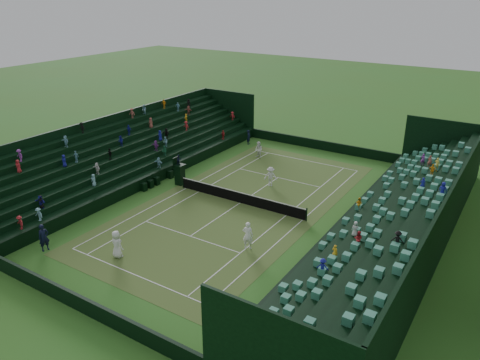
{
  "coord_description": "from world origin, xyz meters",
  "views": [
    {
      "loc": [
        18.18,
        -28.45,
        15.9
      ],
      "look_at": [
        0.0,
        0.0,
        2.0
      ],
      "focal_mm": 35.0,
      "sensor_mm": 36.0,
      "label": 1
    }
  ],
  "objects_px": {
    "player_near_east": "(248,235)",
    "player_far_east": "(271,176)",
    "umpire_chair": "(179,172)",
    "player_near_west": "(117,244)",
    "tennis_net": "(240,197)",
    "player_far_west": "(259,150)"
  },
  "relations": [
    {
      "from": "player_far_east",
      "to": "player_far_west",
      "type": "bearing_deg",
      "value": 102.27
    },
    {
      "from": "player_near_east",
      "to": "player_far_east",
      "type": "distance_m",
      "value": 10.74
    },
    {
      "from": "umpire_chair",
      "to": "player_far_west",
      "type": "bearing_deg",
      "value": 76.66
    },
    {
      "from": "player_near_east",
      "to": "player_far_west",
      "type": "bearing_deg",
      "value": -77.37
    },
    {
      "from": "player_near_east",
      "to": "player_near_west",
      "type": "bearing_deg",
      "value": 24.37
    },
    {
      "from": "player_near_east",
      "to": "player_far_east",
      "type": "bearing_deg",
      "value": -84.34
    },
    {
      "from": "player_far_west",
      "to": "player_near_west",
      "type": "bearing_deg",
      "value": -65.86
    },
    {
      "from": "umpire_chair",
      "to": "player_near_east",
      "type": "bearing_deg",
      "value": -29.51
    },
    {
      "from": "player_near_east",
      "to": "player_far_west",
      "type": "height_order",
      "value": "player_near_east"
    },
    {
      "from": "player_far_east",
      "to": "umpire_chair",
      "type": "bearing_deg",
      "value": -176.04
    },
    {
      "from": "umpire_chair",
      "to": "tennis_net",
      "type": "bearing_deg",
      "value": -3.93
    },
    {
      "from": "player_near_east",
      "to": "player_far_east",
      "type": "relative_size",
      "value": 1.12
    },
    {
      "from": "tennis_net",
      "to": "player_near_west",
      "type": "xyz_separation_m",
      "value": [
        -2.23,
        -10.97,
        0.4
      ]
    },
    {
      "from": "player_near_east",
      "to": "player_far_east",
      "type": "height_order",
      "value": "player_near_east"
    },
    {
      "from": "tennis_net",
      "to": "player_near_east",
      "type": "relative_size",
      "value": 6.02
    },
    {
      "from": "umpire_chair",
      "to": "player_near_west",
      "type": "distance_m",
      "value": 12.19
    },
    {
      "from": "umpire_chair",
      "to": "player_near_west",
      "type": "height_order",
      "value": "umpire_chair"
    },
    {
      "from": "player_far_east",
      "to": "player_near_west",
      "type": "bearing_deg",
      "value": -125.57
    },
    {
      "from": "player_far_west",
      "to": "player_far_east",
      "type": "height_order",
      "value": "player_far_east"
    },
    {
      "from": "umpire_chair",
      "to": "player_near_west",
      "type": "bearing_deg",
      "value": -69.47
    },
    {
      "from": "tennis_net",
      "to": "umpire_chair",
      "type": "distance_m",
      "value": 6.55
    },
    {
      "from": "tennis_net",
      "to": "umpire_chair",
      "type": "relative_size",
      "value": 4.27
    }
  ]
}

